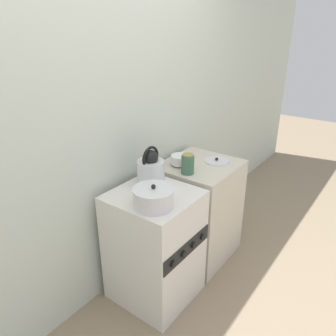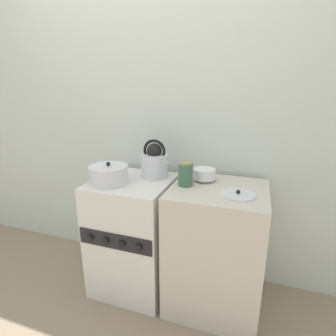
{
  "view_description": "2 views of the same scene",
  "coord_description": "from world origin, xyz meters",
  "px_view_note": "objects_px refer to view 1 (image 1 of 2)",
  "views": [
    {
      "loc": [
        -1.49,
        -0.95,
        1.87
      ],
      "look_at": [
        0.18,
        0.29,
        0.96
      ],
      "focal_mm": 35.0,
      "sensor_mm": 36.0,
      "label": 1
    },
    {
      "loc": [
        0.8,
        -1.28,
        1.45
      ],
      "look_at": [
        0.26,
        0.28,
        0.96
      ],
      "focal_mm": 28.0,
      "sensor_mm": 36.0,
      "label": 2
    }
  ],
  "objects_px": {
    "kettle": "(151,169)",
    "enamel_bowl": "(180,160)",
    "cooking_pot": "(154,197)",
    "loose_pot_lid": "(217,161)",
    "storage_jar": "(188,164)",
    "stove": "(155,246)"
  },
  "relations": [
    {
      "from": "kettle",
      "to": "loose_pot_lid",
      "type": "distance_m",
      "value": 0.64
    },
    {
      "from": "storage_jar",
      "to": "loose_pot_lid",
      "type": "height_order",
      "value": "storage_jar"
    },
    {
      "from": "cooking_pot",
      "to": "storage_jar",
      "type": "bearing_deg",
      "value": 9.61
    },
    {
      "from": "kettle",
      "to": "loose_pot_lid",
      "type": "height_order",
      "value": "kettle"
    },
    {
      "from": "enamel_bowl",
      "to": "loose_pot_lid",
      "type": "xyz_separation_m",
      "value": [
        0.24,
        -0.19,
        -0.04
      ]
    },
    {
      "from": "cooking_pot",
      "to": "loose_pot_lid",
      "type": "distance_m",
      "value": 0.85
    },
    {
      "from": "kettle",
      "to": "enamel_bowl",
      "type": "xyz_separation_m",
      "value": [
        0.36,
        -0.0,
        -0.05
      ]
    },
    {
      "from": "enamel_bowl",
      "to": "kettle",
      "type": "bearing_deg",
      "value": 179.48
    },
    {
      "from": "stove",
      "to": "loose_pot_lid",
      "type": "relative_size",
      "value": 4.18
    },
    {
      "from": "enamel_bowl",
      "to": "loose_pot_lid",
      "type": "bearing_deg",
      "value": -38.57
    },
    {
      "from": "kettle",
      "to": "loose_pot_lid",
      "type": "xyz_separation_m",
      "value": [
        0.6,
        -0.2,
        -0.09
      ]
    },
    {
      "from": "enamel_bowl",
      "to": "loose_pot_lid",
      "type": "height_order",
      "value": "enamel_bowl"
    },
    {
      "from": "enamel_bowl",
      "to": "storage_jar",
      "type": "height_order",
      "value": "storage_jar"
    },
    {
      "from": "stove",
      "to": "loose_pot_lid",
      "type": "distance_m",
      "value": 0.85
    },
    {
      "from": "stove",
      "to": "storage_jar",
      "type": "bearing_deg",
      "value": -1.79
    },
    {
      "from": "storage_jar",
      "to": "kettle",
      "type": "bearing_deg",
      "value": 153.1
    },
    {
      "from": "loose_pot_lid",
      "to": "enamel_bowl",
      "type": "bearing_deg",
      "value": 141.43
    },
    {
      "from": "cooking_pot",
      "to": "enamel_bowl",
      "type": "relative_size",
      "value": 1.71
    },
    {
      "from": "storage_jar",
      "to": "stove",
      "type": "bearing_deg",
      "value": 178.21
    },
    {
      "from": "cooking_pot",
      "to": "loose_pot_lid",
      "type": "height_order",
      "value": "cooking_pot"
    },
    {
      "from": "kettle",
      "to": "cooking_pot",
      "type": "height_order",
      "value": "kettle"
    },
    {
      "from": "enamel_bowl",
      "to": "loose_pot_lid",
      "type": "relative_size",
      "value": 0.75
    }
  ]
}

